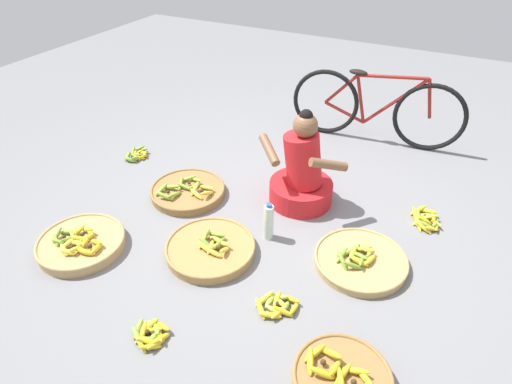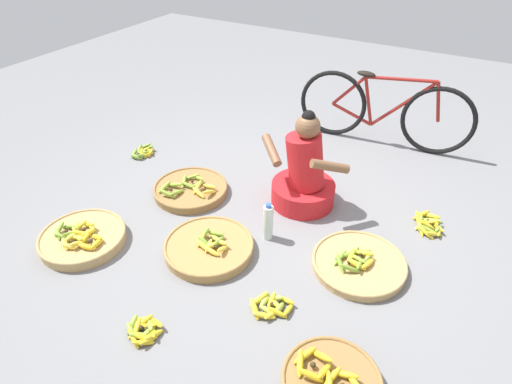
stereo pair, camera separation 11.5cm
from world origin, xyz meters
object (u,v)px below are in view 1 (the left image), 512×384
(banana_basket_near_vendor, at_px, (360,260))
(loose_bananas_front_center, at_px, (426,219))
(banana_basket_back_right, at_px, (210,248))
(vendor_woman_front, at_px, (302,174))
(loose_bananas_mid_left, at_px, (137,155))
(bicycle_leaning, at_px, (375,108))
(water_bottle, at_px, (269,222))
(banana_basket_back_center, at_px, (81,243))
(banana_basket_mid_right, at_px, (342,380))
(loose_bananas_front_right, at_px, (277,305))
(banana_basket_near_bicycle, at_px, (188,191))
(loose_bananas_back_left, at_px, (150,334))

(banana_basket_near_vendor, distance_m, loose_bananas_front_center, 0.76)
(banana_basket_back_right, distance_m, loose_bananas_front_center, 1.69)
(vendor_woman_front, bearing_deg, loose_bananas_mid_left, -178.02)
(vendor_woman_front, xyz_separation_m, bicycle_leaning, (0.24, 1.32, 0.09))
(loose_bananas_front_center, height_order, water_bottle, water_bottle)
(banana_basket_back_center, height_order, water_bottle, water_bottle)
(banana_basket_back_center, bearing_deg, banana_basket_mid_right, -4.83)
(banana_basket_near_vendor, bearing_deg, banana_basket_back_right, -158.94)
(vendor_woman_front, height_order, banana_basket_near_vendor, vendor_woman_front)
(water_bottle, bearing_deg, bicycle_leaning, 81.44)
(bicycle_leaning, bearing_deg, water_bottle, -98.56)
(vendor_woman_front, bearing_deg, loose_bananas_front_right, -74.78)
(water_bottle, bearing_deg, banana_basket_near_vendor, 2.71)
(banana_basket_near_bicycle, relative_size, loose_bananas_front_right, 2.33)
(banana_basket_back_center, distance_m, loose_bananas_mid_left, 1.30)
(banana_basket_back_center, height_order, banana_basket_back_right, same)
(vendor_woman_front, distance_m, banana_basket_back_right, 0.97)
(vendor_woman_front, relative_size, loose_bananas_mid_left, 2.90)
(banana_basket_near_bicycle, bearing_deg, loose_bananas_front_right, -32.72)
(banana_basket_near_vendor, height_order, loose_bananas_front_center, banana_basket_near_vendor)
(water_bottle, bearing_deg, loose_bananas_back_left, -101.53)
(vendor_woman_front, bearing_deg, water_bottle, -93.78)
(banana_basket_near_bicycle, xyz_separation_m, loose_bananas_mid_left, (-0.80, 0.30, -0.02))
(loose_bananas_mid_left, distance_m, water_bottle, 1.72)
(loose_bananas_back_left, xyz_separation_m, water_bottle, (0.23, 1.11, 0.12))
(banana_basket_near_vendor, distance_m, loose_bananas_back_left, 1.47)
(banana_basket_back_right, relative_size, banana_basket_mid_right, 1.23)
(loose_bananas_mid_left, bearing_deg, bicycle_leaning, 35.61)
(banana_basket_near_vendor, relative_size, loose_bananas_front_center, 2.02)
(banana_basket_back_center, xyz_separation_m, banana_basket_near_bicycle, (0.31, 0.91, -0.01))
(banana_basket_back_center, xyz_separation_m, loose_bananas_back_left, (0.93, -0.39, -0.02))
(banana_basket_near_vendor, relative_size, banana_basket_back_right, 1.00)
(banana_basket_near_bicycle, relative_size, banana_basket_back_right, 0.98)
(bicycle_leaning, height_order, loose_bananas_back_left, bicycle_leaning)
(bicycle_leaning, bearing_deg, loose_bananas_back_left, -99.68)
(water_bottle, bearing_deg, banana_basket_back_right, -130.18)
(banana_basket_near_vendor, xyz_separation_m, water_bottle, (-0.69, -0.03, 0.11))
(vendor_woman_front, relative_size, banana_basket_near_bicycle, 1.31)
(banana_basket_back_center, distance_m, banana_basket_mid_right, 2.02)
(water_bottle, bearing_deg, vendor_woman_front, 86.22)
(banana_basket_back_center, distance_m, loose_bananas_front_right, 1.50)
(banana_basket_mid_right, bearing_deg, loose_bananas_front_center, 84.30)
(banana_basket_back_center, height_order, loose_bananas_front_right, banana_basket_back_center)
(banana_basket_back_right, relative_size, loose_bananas_mid_left, 2.27)
(banana_basket_mid_right, relative_size, loose_bananas_front_right, 1.94)
(vendor_woman_front, height_order, banana_basket_near_bicycle, vendor_woman_front)
(bicycle_leaning, bearing_deg, banana_basket_near_bicycle, -123.84)
(bicycle_leaning, bearing_deg, banana_basket_mid_right, -78.16)
(banana_basket_near_vendor, xyz_separation_m, loose_bananas_back_left, (-0.92, -1.15, -0.01))
(banana_basket_back_right, distance_m, banana_basket_mid_right, 1.27)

